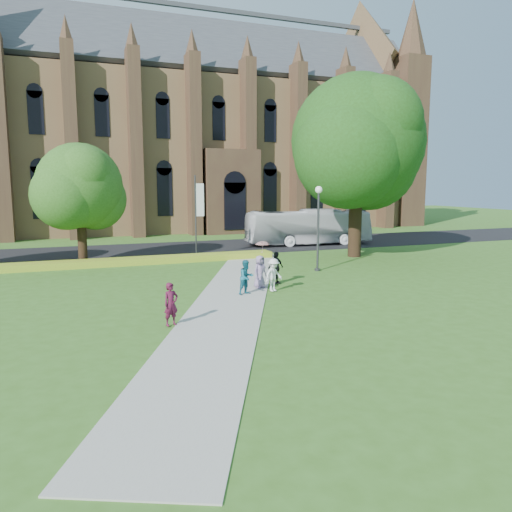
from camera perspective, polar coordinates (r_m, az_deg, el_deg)
name	(u,v)px	position (r m, az deg, el deg)	size (l,w,h in m)	color
ground	(238,305)	(22.51, -2.08, -5.58)	(160.00, 160.00, 0.00)	#38631D
road	(158,250)	(41.63, -11.15, 0.70)	(160.00, 10.00, 0.02)	black
footpath	(231,299)	(23.43, -2.89, -4.98)	(3.20, 30.00, 0.04)	#B2B2A8
flower_hedge	(146,260)	(34.63, -12.43, -0.49)	(18.00, 1.40, 0.45)	yellow
cathedral	(208,121)	(63.23, -5.51, 15.14)	(52.60, 18.25, 28.00)	brown
streetlamp	(318,218)	(30.92, 7.13, 4.33)	(0.44, 0.44, 5.24)	#38383D
large_tree	(357,142)	(37.64, 11.51, 12.65)	(9.60, 9.60, 13.20)	#332114
street_tree_1	(79,186)	(35.17, -19.52, 7.54)	(5.60, 5.60, 8.05)	#332114
banner_pole_0	(197,211)	(37.08, -6.75, 5.13)	(0.70, 0.10, 6.00)	#38383D
tour_coach	(308,227)	(44.40, 6.01, 3.32)	(2.63, 11.23, 3.13)	silver
pedestrian_0	(171,304)	(19.24, -9.69, -5.44)	(0.60, 0.40, 1.65)	#4C112A
pedestrian_1	(246,277)	(24.22, -1.10, -2.44)	(0.82, 0.64, 1.69)	#175D73
pedestrian_2	(274,275)	(24.95, 2.02, -2.17)	(1.07, 0.61, 1.65)	silver
pedestrian_3	(276,268)	(26.84, 2.27, -1.34)	(1.02, 0.42, 1.73)	black
pedestrian_4	(260,272)	(25.72, 0.45, -1.80)	(0.83, 0.54, 1.69)	gray
parasol	(262,249)	(25.70, 0.74, 0.81)	(0.72, 0.72, 0.63)	#CB948F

